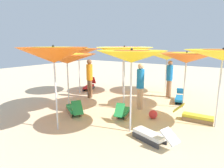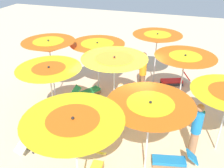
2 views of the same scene
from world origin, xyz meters
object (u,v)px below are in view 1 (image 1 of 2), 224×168
beach_umbrella_6 (79,52)px  lounger_4 (180,98)px  beach_umbrella_2 (223,55)px  beachgoer_2 (90,78)px  lounger_1 (195,116)px  lounger_5 (74,109)px  beachgoer_0 (169,78)px  beachgoer_1 (140,85)px  beach_umbrella_3 (67,58)px  lounger_2 (89,86)px  lounger_3 (123,112)px  beach_ball (153,114)px  beach_umbrella_1 (132,56)px  beach_umbrella_8 (167,56)px  beach_umbrella_5 (186,58)px  lounger_0 (152,135)px  beach_umbrella_7 (123,54)px  beach_umbrella_0 (54,55)px  beach_umbrella_4 (124,52)px

beach_umbrella_6 → lounger_4: bearing=105.6°
beach_umbrella_2 → beachgoer_2: size_ratio=1.34×
lounger_1 → lounger_5: lounger_5 is taller
beachgoer_0 → lounger_1: bearing=123.1°
lounger_1 → beachgoer_1: 2.30m
beach_umbrella_3 → lounger_2: size_ratio=1.68×
beach_umbrella_2 → beachgoer_2: (-0.43, -5.60, -1.29)m
beach_umbrella_3 → lounger_3: size_ratio=1.88×
beachgoer_0 → beach_ball: beachgoer_0 is taller
beach_umbrella_1 → beach_umbrella_8: bearing=-171.6°
beachgoer_2 → beachgoer_0: bearing=37.8°
beach_umbrella_3 → beach_umbrella_5: size_ratio=0.98×
beach_umbrella_3 → beach_umbrella_5: bearing=127.1°
lounger_0 → lounger_4: lounger_4 is taller
beach_umbrella_3 → beach_umbrella_8: bearing=154.7°
beachgoer_1 → beach_umbrella_6: bearing=-143.5°
beach_umbrella_2 → lounger_3: (0.92, -2.86, -2.07)m
beach_umbrella_3 → beach_umbrella_8: (-4.80, 2.27, -0.09)m
lounger_0 → beach_ball: lounger_0 is taller
beach_umbrella_7 → lounger_3: bearing=31.7°
lounger_2 → beach_umbrella_7: bearing=77.3°
beach_umbrella_0 → beach_ball: (-2.51, 2.08, -2.15)m
beach_umbrella_6 → beach_umbrella_2: bearing=83.3°
lounger_0 → lounger_2: 6.66m
lounger_2 → lounger_5: size_ratio=1.00×
beach_umbrella_4 → lounger_5: size_ratio=1.86×
beach_umbrella_6 → beachgoer_1: (0.52, 3.80, -1.19)m
lounger_4 → beachgoer_2: beachgoer_2 is taller
lounger_2 → beachgoer_1: (1.46, 3.96, 0.77)m
beach_umbrella_3 → lounger_0: size_ratio=1.65×
beach_umbrella_4 → beach_umbrella_6: beach_umbrella_4 is taller
beach_umbrella_3 → lounger_1: (-1.55, 4.48, -1.86)m
lounger_5 → lounger_3: bearing=-122.4°
lounger_5 → beachgoer_0: (-4.40, 2.11, 0.74)m
beach_umbrella_5 → lounger_3: beach_umbrella_5 is taller
lounger_3 → beach_ball: lounger_3 is taller
beach_umbrella_1 → lounger_2: 6.20m
beach_umbrella_2 → lounger_1: (-0.14, -0.65, -2.09)m
beach_umbrella_3 → beachgoer_0: 5.01m
beach_umbrella_2 → lounger_4: 3.46m
beach_umbrella_3 → beachgoer_1: size_ratio=1.23×
lounger_4 → beach_umbrella_2: bearing=26.3°
lounger_4 → beachgoer_0: size_ratio=0.74×
beach_umbrella_0 → lounger_4: 5.96m
beach_umbrella_3 → beach_umbrella_0: bearing=36.1°
beach_umbrella_5 → beach_umbrella_7: size_ratio=0.99×
lounger_4 → beachgoer_2: (1.71, -3.87, 0.80)m
lounger_2 → beachgoer_1: beachgoer_1 is taller
beach_umbrella_2 → lounger_5: (1.73, -4.54, -2.07)m
beach_umbrella_1 → beach_umbrella_5: 3.30m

